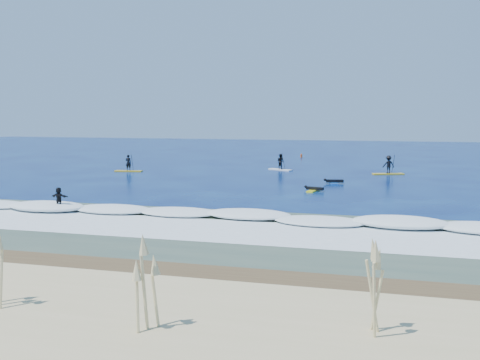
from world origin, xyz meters
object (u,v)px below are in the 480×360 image
(sup_paddler_left, at_px, (128,165))
(prone_paddler_near, at_px, (314,189))
(sup_paddler_center, at_px, (281,163))
(marker_buoy, at_px, (301,156))
(sup_paddler_right, at_px, (388,166))
(wave_surfer, at_px, (59,199))
(prone_paddler_far, at_px, (334,182))

(sup_paddler_left, bearing_deg, prone_paddler_near, -31.60)
(sup_paddler_center, xyz_separation_m, marker_buoy, (-0.25, 16.48, -0.45))
(sup_paddler_left, distance_m, sup_paddler_center, 15.20)
(sup_paddler_center, relative_size, marker_buoy, 4.54)
(sup_paddler_center, distance_m, sup_paddler_right, 10.60)
(prone_paddler_near, relative_size, wave_surfer, 1.07)
(prone_paddler_far, xyz_separation_m, marker_buoy, (-6.38, 25.91, 0.11))
(sup_paddler_right, bearing_deg, sup_paddler_left, 169.08)
(sup_paddler_center, xyz_separation_m, sup_paddler_right, (10.52, -1.29, 0.09))
(sup_paddler_right, relative_size, prone_paddler_near, 1.56)
(sup_paddler_left, height_order, sup_paddler_center, sup_paddler_left)
(sup_paddler_center, distance_m, wave_surfer, 27.55)
(sup_paddler_center, height_order, prone_paddler_near, sup_paddler_center)
(marker_buoy, bearing_deg, sup_paddler_left, -123.04)
(sup_paddler_left, distance_m, sup_paddler_right, 25.12)
(sup_paddler_right, xyz_separation_m, prone_paddler_far, (-4.39, -8.14, -0.65))
(prone_paddler_far, bearing_deg, marker_buoy, 2.48)
(prone_paddler_far, bearing_deg, prone_paddler_near, 156.20)
(sup_paddler_left, height_order, prone_paddler_far, sup_paddler_left)
(sup_paddler_left, distance_m, marker_buoy, 25.78)
(sup_paddler_center, height_order, wave_surfer, sup_paddler_center)
(sup_paddler_right, relative_size, wave_surfer, 1.67)
(prone_paddler_far, bearing_deg, sup_paddler_right, -39.72)
(sup_paddler_center, distance_m, prone_paddler_far, 11.26)
(sup_paddler_left, xyz_separation_m, sup_paddler_center, (14.30, 5.13, 0.11))
(prone_paddler_far, height_order, marker_buoy, marker_buoy)
(prone_paddler_near, xyz_separation_m, marker_buoy, (-5.34, 30.63, 0.12))
(sup_paddler_right, distance_m, prone_paddler_near, 13.98)
(sup_paddler_left, height_order, sup_paddler_right, sup_paddler_right)
(sup_paddler_right, height_order, prone_paddler_far, sup_paddler_right)
(prone_paddler_near, bearing_deg, marker_buoy, 23.40)
(sup_paddler_left, bearing_deg, marker_buoy, 50.32)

